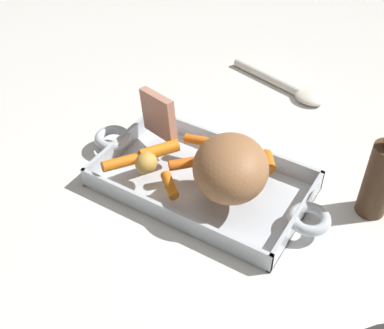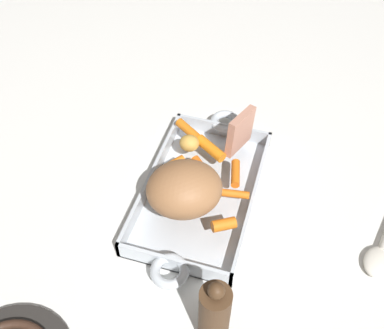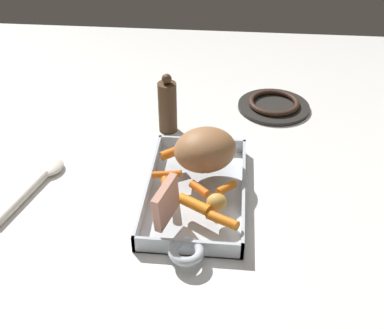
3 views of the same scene
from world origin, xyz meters
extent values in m
plane|color=white|center=(0.00, 0.00, 0.00)|extent=(1.98, 1.98, 0.00)
cube|color=silver|center=(0.00, 0.00, 0.00)|extent=(0.36, 0.21, 0.01)
cube|color=silver|center=(0.00, 0.10, 0.02)|extent=(0.36, 0.01, 0.04)
cube|color=silver|center=(0.00, -0.10, 0.02)|extent=(0.36, 0.01, 0.04)
cube|color=silver|center=(0.18, 0.00, 0.02)|extent=(0.01, 0.21, 0.04)
cube|color=silver|center=(-0.18, 0.00, 0.02)|extent=(0.01, 0.21, 0.04)
torus|color=silver|center=(0.19, 0.00, 0.03)|extent=(0.07, 0.07, 0.02)
torus|color=silver|center=(-0.19, 0.00, 0.03)|extent=(0.07, 0.07, 0.02)
ellipsoid|color=#A06C44|center=(-0.06, 0.02, 0.08)|extent=(0.17, 0.18, 0.09)
cube|color=tan|center=(0.12, -0.05, 0.08)|extent=(0.09, 0.04, 0.09)
cylinder|color=orange|center=(0.04, -0.06, 0.05)|extent=(0.07, 0.03, 0.02)
cylinder|color=orange|center=(0.03, 0.01, 0.05)|extent=(0.05, 0.05, 0.02)
cylinder|color=orange|center=(0.08, 0.01, 0.05)|extent=(0.06, 0.07, 0.02)
cylinder|color=orange|center=(-0.09, -0.07, 0.05)|extent=(0.04, 0.05, 0.02)
cylinder|color=orange|center=(0.02, 0.07, 0.05)|extent=(0.05, 0.05, 0.02)
cylinder|color=orange|center=(0.12, 0.06, 0.05)|extent=(0.05, 0.07, 0.02)
cylinder|color=orange|center=(-0.01, -0.06, 0.05)|extent=(0.02, 0.07, 0.02)
ellipsoid|color=gold|center=(0.08, 0.05, 0.06)|extent=(0.04, 0.05, 0.03)
ellipsoid|color=white|center=(-0.06, -0.34, 0.01)|extent=(0.08, 0.07, 0.02)
cylinder|color=#4C331E|center=(-0.27, -0.10, 0.07)|extent=(0.05, 0.05, 0.14)
sphere|color=#4C331E|center=(-0.27, -0.10, 0.15)|extent=(0.03, 0.03, 0.03)
camera|label=1|loc=(-0.32, 0.55, 0.62)|focal=47.37mm
camera|label=2|loc=(-0.56, -0.15, 0.73)|focal=43.33mm
camera|label=3|loc=(0.83, 0.07, 0.69)|focal=45.96mm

